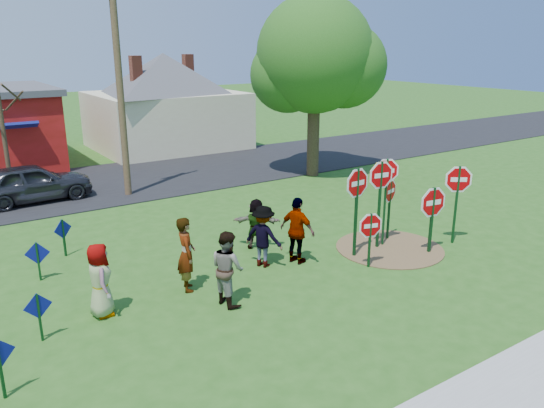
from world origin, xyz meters
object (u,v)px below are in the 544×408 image
(stop_sign_c, at_px, (386,182))
(person_a, at_px, (100,280))
(utility_pole, at_px, (119,79))
(stop_sign_d, at_px, (390,195))
(leafy_tree, at_px, (317,61))
(stop_sign_b, at_px, (381,183))
(stop_sign_a, at_px, (370,229))
(suv, at_px, (32,183))
(person_b, at_px, (186,254))

(stop_sign_c, bearing_deg, person_a, -154.59)
(stop_sign_c, height_order, utility_pole, utility_pole)
(stop_sign_d, height_order, leafy_tree, leafy_tree)
(stop_sign_b, distance_m, leafy_tree, 9.87)
(person_a, distance_m, utility_pole, 10.81)
(stop_sign_a, relative_size, suv, 0.38)
(stop_sign_c, relative_size, utility_pole, 0.32)
(stop_sign_b, height_order, stop_sign_d, stop_sign_b)
(stop_sign_d, distance_m, person_a, 8.94)
(person_b, relative_size, suv, 0.43)
(person_a, xyz_separation_m, person_b, (2.17, 0.12, 0.09))
(suv, bearing_deg, leafy_tree, -104.74)
(person_a, xyz_separation_m, leafy_tree, (12.33, 7.90, 4.32))
(stop_sign_c, height_order, person_a, stop_sign_c)
(person_a, height_order, person_b, person_b)
(stop_sign_a, relative_size, stop_sign_d, 0.81)
(stop_sign_b, bearing_deg, person_a, -175.57)
(stop_sign_d, height_order, person_b, stop_sign_d)
(stop_sign_a, distance_m, person_b, 4.98)
(person_b, distance_m, utility_pole, 10.09)
(stop_sign_c, relative_size, person_b, 1.49)
(suv, height_order, leafy_tree, leafy_tree)
(stop_sign_a, bearing_deg, stop_sign_c, 47.84)
(stop_sign_b, relative_size, leafy_tree, 0.35)
(stop_sign_d, distance_m, utility_pole, 11.21)
(stop_sign_a, bearing_deg, suv, 133.72)
(utility_pole, bearing_deg, person_b, -100.42)
(person_a, bearing_deg, stop_sign_c, -87.19)
(stop_sign_a, height_order, stop_sign_d, stop_sign_d)
(person_b, bearing_deg, stop_sign_c, -79.17)
(stop_sign_b, bearing_deg, person_b, -177.88)
(leafy_tree, bearing_deg, stop_sign_d, -113.01)
(stop_sign_d, relative_size, utility_pole, 0.24)
(person_a, height_order, leafy_tree, leafy_tree)
(person_a, distance_m, leafy_tree, 15.27)
(person_b, bearing_deg, person_a, 108.89)
(stop_sign_d, bearing_deg, stop_sign_b, -174.26)
(person_a, xyz_separation_m, suv, (0.47, 10.42, -0.07))
(stop_sign_b, xyz_separation_m, utility_pole, (-4.27, 9.83, 2.58))
(stop_sign_a, distance_m, suv, 13.45)
(person_a, height_order, utility_pole, utility_pole)
(stop_sign_c, bearing_deg, leafy_tree, 92.97)
(stop_sign_d, height_order, utility_pole, utility_pole)
(stop_sign_d, bearing_deg, utility_pole, 100.59)
(stop_sign_c, height_order, stop_sign_d, stop_sign_c)
(stop_sign_a, height_order, person_a, person_a)
(stop_sign_c, distance_m, leafy_tree, 9.72)
(suv, xyz_separation_m, leafy_tree, (11.86, -2.52, 4.40))
(utility_pole, bearing_deg, leafy_tree, -9.88)
(stop_sign_b, bearing_deg, stop_sign_c, 17.01)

